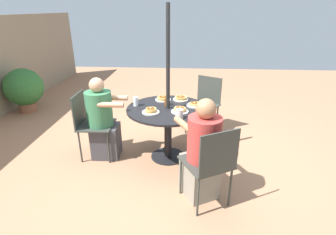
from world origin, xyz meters
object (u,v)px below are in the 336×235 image
patio_chair_north (205,101)px  pancake_plate_e (163,99)px  drinking_glass_a (136,101)px  potted_shrub (24,88)px  patio_chair_east (90,121)px  diner_south (202,154)px  patio_table (168,117)px  pancake_plate_d (181,98)px  diner_east (103,122)px  pancake_plate_b (195,104)px  coffee_cup (179,114)px  pancake_plate_c (180,110)px  syrup_bottle (167,102)px  pancake_plate_a (151,111)px  patio_chair_south (211,161)px

patio_chair_north → pancake_plate_e: 0.92m
drinking_glass_a → potted_shrub: bearing=59.2°
patio_chair_east → diner_south: size_ratio=0.80×
patio_table → diner_south: diner_south is taller
patio_chair_east → pancake_plate_d: bearing=105.5°
diner_east → potted_shrub: (1.60, 2.10, -0.03)m
pancake_plate_b → drinking_glass_a: drinking_glass_a is taller
coffee_cup → drinking_glass_a: size_ratio=0.94×
pancake_plate_b → pancake_plate_c: pancake_plate_c is taller
pancake_plate_e → patio_chair_north: bearing=-47.1°
potted_shrub → patio_chair_north: bearing=-100.4°
syrup_bottle → pancake_plate_b: bearing=-89.8°
diner_south → pancake_plate_b: diner_south is taller
pancake_plate_a → coffee_cup: coffee_cup is taller
patio_chair_south → pancake_plate_a: 1.08m
pancake_plate_a → diner_east: bearing=77.6°
syrup_bottle → drinking_glass_a: bearing=97.9°
potted_shrub → coffee_cup: bearing=-121.3°
patio_chair_south → syrup_bottle: 1.22m
pancake_plate_e → coffee_cup: 0.71m
patio_chair_north → pancake_plate_d: (-0.57, 0.40, 0.23)m
diner_east → pancake_plate_d: (0.38, -1.06, 0.24)m
pancake_plate_c → syrup_bottle: bearing=37.0°
patio_table → patio_chair_east: size_ratio=1.19×
patio_chair_north → pancake_plate_c: (-1.05, 0.40, 0.23)m
pancake_plate_c → potted_shrub: bearing=61.6°
diner_east → patio_table: bearing=90.0°
pancake_plate_a → syrup_bottle: syrup_bottle is taller
diner_east → coffee_cup: diner_east is taller
coffee_cup → syrup_bottle: bearing=22.0°
drinking_glass_a → pancake_plate_c: bearing=-107.3°
pancake_plate_e → coffee_cup: coffee_cup is taller
patio_chair_north → coffee_cup: bearing=103.7°
diner_east → pancake_plate_d: bearing=107.9°
patio_chair_south → coffee_cup: size_ratio=7.90×
patio_chair_east → pancake_plate_c: bearing=83.8°
patio_chair_north → syrup_bottle: (-0.81, 0.58, 0.26)m
syrup_bottle → coffee_cup: bearing=-158.0°
patio_table → pancake_plate_b: 0.40m
patio_chair_north → pancake_plate_d: size_ratio=4.17×
diner_east → syrup_bottle: (0.14, -0.88, 0.27)m
pancake_plate_c → pancake_plate_e: bearing=29.6°
pancake_plate_a → coffee_cup: bearing=-114.2°
potted_shrub → drinking_glass_a: bearing=-120.8°
patio_chair_north → drinking_glass_a: (-0.87, 1.00, 0.27)m
patio_chair_north → pancake_plate_a: patio_chair_north is taller
diner_east → pancake_plate_a: bearing=76.0°
diner_east → patio_chair_south: diner_east is taller
patio_table → patio_chair_east: (-0.03, 1.08, -0.07)m
patio_chair_north → pancake_plate_c: size_ratio=4.17×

